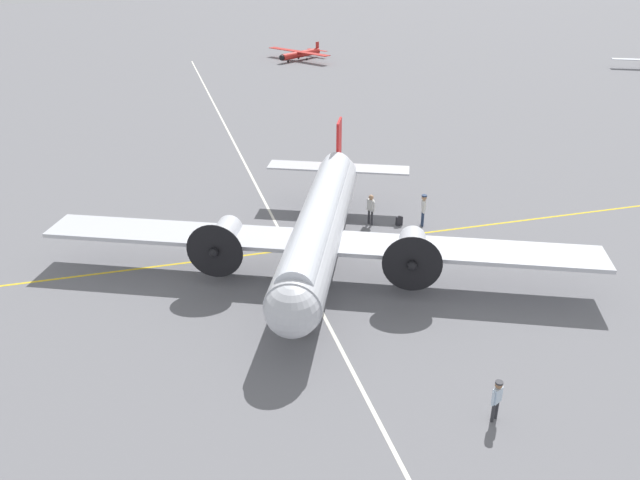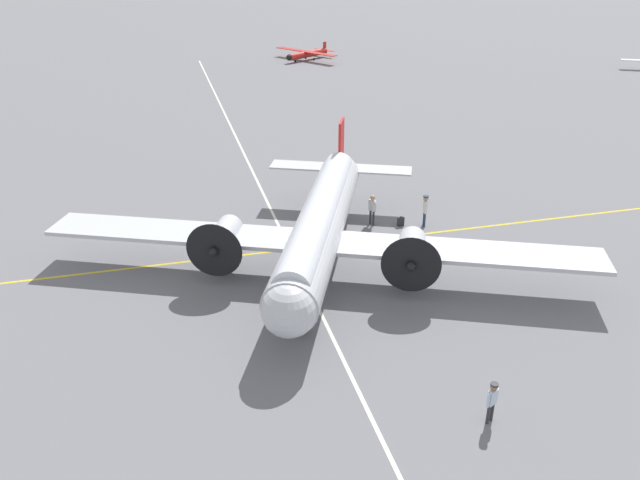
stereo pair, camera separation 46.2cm
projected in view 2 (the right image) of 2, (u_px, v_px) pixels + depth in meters
name	position (u px, v px, depth m)	size (l,w,h in m)	color
ground_plane	(320.00, 267.00, 31.71)	(300.00, 300.00, 0.00)	slate
apron_line_eastwest	(309.00, 247.00, 33.68)	(120.00, 0.16, 0.01)	gold
apron_line_northsouth	(300.00, 269.00, 31.46)	(0.16, 120.00, 0.01)	silver
airliner_main	(319.00, 227.00, 30.33)	(25.47, 17.94, 5.37)	silver
crew_foreground	(492.00, 398.00, 21.17)	(0.51, 0.37, 1.65)	#2D2D33
passenger_boarding	(425.00, 207.00, 35.63)	(0.40, 0.62, 1.89)	navy
ramp_agent	(372.00, 207.00, 35.85)	(0.35, 0.58, 1.84)	#2D2D33
suitcase_near_door	(401.00, 221.00, 36.07)	(0.38, 0.17, 0.58)	#232328
light_aircraft_distant	(307.00, 54.00, 83.64)	(7.55, 9.26, 1.99)	#B2231E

